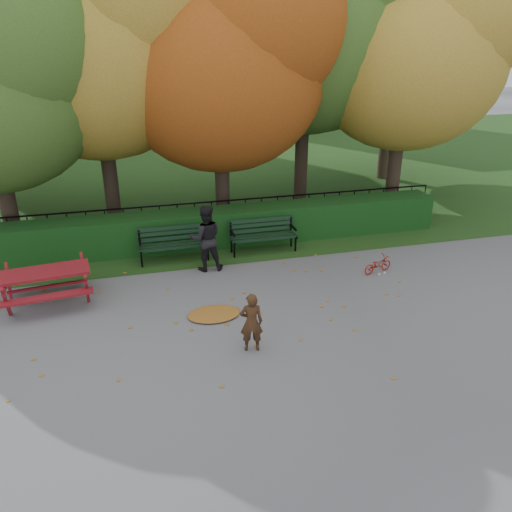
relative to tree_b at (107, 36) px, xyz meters
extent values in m
plane|color=slate|center=(2.44, -6.75, -5.40)|extent=(90.00, 90.00, 0.00)
plane|color=#1E3D18|center=(2.44, 7.25, -5.40)|extent=(90.00, 90.00, 0.00)
cube|color=#BFAF99|center=(10.44, 21.25, 0.60)|extent=(9.00, 6.00, 12.00)
cube|color=black|center=(2.44, -2.25, -4.90)|extent=(13.00, 0.90, 1.00)
cube|color=black|center=(2.44, -1.45, -5.32)|extent=(14.00, 0.04, 0.04)
cube|color=black|center=(2.44, -1.45, -4.40)|extent=(14.00, 0.04, 0.04)
cylinder|color=black|center=(-0.56, -1.45, -4.90)|extent=(0.03, 0.03, 1.00)
cylinder|color=black|center=(2.44, -1.45, -4.90)|extent=(0.03, 0.03, 1.00)
cylinder|color=black|center=(5.44, -1.45, -4.90)|extent=(0.03, 0.03, 1.00)
cylinder|color=black|center=(8.94, -1.45, -4.90)|extent=(0.03, 0.03, 1.00)
cylinder|color=black|center=(-3.06, -0.95, -4.09)|extent=(0.44, 0.44, 2.62)
sphere|color=#2D581E|center=(-2.08, -1.65, -0.02)|extent=(4.20, 4.20, 4.20)
cylinder|color=black|center=(-0.36, 0.25, -3.83)|extent=(0.44, 0.44, 3.15)
ellipsoid|color=olive|center=(-0.36, 0.25, -0.45)|extent=(6.40, 6.40, 5.76)
cylinder|color=black|center=(2.94, -0.55, -4.00)|extent=(0.44, 0.44, 2.80)
ellipsoid|color=maroon|center=(2.94, -0.55, -1.00)|extent=(6.00, 6.00, 5.40)
sphere|color=maroon|center=(3.99, -1.30, 0.35)|extent=(4.50, 4.50, 4.50)
cylinder|color=black|center=(5.94, 0.75, -3.65)|extent=(0.44, 0.44, 3.50)
ellipsoid|color=#2D581E|center=(5.94, 0.75, 0.10)|extent=(6.80, 6.80, 6.12)
cylinder|color=black|center=(8.64, -0.75, -3.92)|extent=(0.44, 0.44, 2.97)
ellipsoid|color=olive|center=(8.64, -0.75, -0.73)|extent=(5.80, 5.80, 5.22)
sphere|color=olive|center=(9.66, -1.47, 0.58)|extent=(4.35, 4.35, 4.35)
cylinder|color=black|center=(10.44, 3.25, -3.83)|extent=(0.44, 0.44, 3.15)
ellipsoid|color=#2D581E|center=(10.44, 3.25, -0.45)|extent=(6.00, 6.00, 5.40)
sphere|color=#2D581E|center=(11.49, 2.50, 0.90)|extent=(4.50, 4.50, 4.50)
cube|color=black|center=(1.14, -3.33, -4.96)|extent=(1.80, 0.12, 0.04)
cube|color=black|center=(1.14, -3.15, -4.96)|extent=(1.80, 0.12, 0.04)
cube|color=black|center=(1.14, -2.97, -4.96)|extent=(1.80, 0.12, 0.04)
cube|color=black|center=(1.14, -2.88, -4.85)|extent=(1.80, 0.05, 0.10)
cube|color=black|center=(1.14, -2.88, -4.70)|extent=(1.80, 0.05, 0.10)
cube|color=black|center=(1.14, -2.88, -4.57)|extent=(1.80, 0.05, 0.10)
cube|color=black|center=(0.29, -3.15, -4.98)|extent=(0.05, 0.55, 0.06)
cube|color=black|center=(0.29, -2.88, -4.76)|extent=(0.05, 0.05, 0.41)
cylinder|color=black|center=(0.29, -3.33, -5.18)|extent=(0.05, 0.05, 0.44)
cylinder|color=black|center=(0.29, -2.97, -5.18)|extent=(0.05, 0.05, 0.44)
cube|color=black|center=(0.29, -3.13, -4.78)|extent=(0.05, 0.45, 0.04)
cube|color=black|center=(1.99, -3.15, -4.98)|extent=(0.05, 0.55, 0.06)
cube|color=black|center=(1.99, -2.88, -4.76)|extent=(0.05, 0.05, 0.41)
cylinder|color=black|center=(1.99, -3.33, -5.18)|extent=(0.05, 0.05, 0.44)
cylinder|color=black|center=(1.99, -2.97, -5.18)|extent=(0.05, 0.05, 0.44)
cube|color=black|center=(1.99, -3.13, -4.78)|extent=(0.05, 0.45, 0.04)
cube|color=black|center=(3.54, -3.33, -4.96)|extent=(1.80, 0.12, 0.04)
cube|color=black|center=(3.54, -3.15, -4.96)|extent=(1.80, 0.12, 0.04)
cube|color=black|center=(3.54, -2.97, -4.96)|extent=(1.80, 0.12, 0.04)
cube|color=black|center=(3.54, -2.88, -4.85)|extent=(1.80, 0.05, 0.10)
cube|color=black|center=(3.54, -2.88, -4.70)|extent=(1.80, 0.05, 0.10)
cube|color=black|center=(3.54, -2.88, -4.57)|extent=(1.80, 0.05, 0.10)
cube|color=black|center=(2.69, -3.15, -4.98)|extent=(0.05, 0.55, 0.06)
cube|color=black|center=(2.69, -2.88, -4.76)|extent=(0.05, 0.05, 0.41)
cylinder|color=black|center=(2.69, -3.33, -5.18)|extent=(0.05, 0.05, 0.44)
cylinder|color=black|center=(2.69, -2.97, -5.18)|extent=(0.05, 0.05, 0.44)
cube|color=black|center=(2.69, -3.13, -4.78)|extent=(0.05, 0.45, 0.04)
cube|color=black|center=(4.39, -3.15, -4.98)|extent=(0.05, 0.55, 0.06)
cube|color=black|center=(4.39, -2.88, -4.76)|extent=(0.05, 0.05, 0.41)
cylinder|color=black|center=(4.39, -3.33, -5.18)|extent=(0.05, 0.05, 0.44)
cylinder|color=black|center=(4.39, -2.97, -5.18)|extent=(0.05, 0.05, 0.44)
cube|color=black|center=(4.39, -3.13, -4.78)|extent=(0.05, 0.45, 0.04)
cube|color=maroon|center=(-1.76, -4.72, -4.66)|extent=(1.89, 0.97, 0.06)
cube|color=maroon|center=(-1.69, -5.32, -4.96)|extent=(1.83, 0.47, 0.05)
cube|color=maroon|center=(-1.83, -4.12, -4.96)|extent=(1.83, 0.47, 0.05)
cube|color=maroon|center=(-2.49, -5.26, -5.00)|extent=(0.12, 0.52, 0.88)
cube|color=maroon|center=(-2.59, -4.36, -5.00)|extent=(0.12, 0.52, 0.88)
cube|color=maroon|center=(-2.54, -4.81, -4.74)|extent=(0.22, 1.36, 0.06)
cube|color=maroon|center=(-0.92, -5.08, -5.00)|extent=(0.12, 0.52, 0.88)
cube|color=maroon|center=(-1.03, -4.18, -5.00)|extent=(0.12, 0.52, 0.88)
cube|color=maroon|center=(-0.98, -4.63, -4.74)|extent=(0.22, 1.36, 0.06)
cube|color=maroon|center=(-1.76, -4.72, -5.00)|extent=(1.61, 0.25, 0.06)
ellipsoid|color=brown|center=(1.63, -6.16, -5.36)|extent=(1.31, 1.12, 0.08)
imported|color=#3B2312|center=(2.09, -7.57, -4.82)|extent=(0.46, 0.34, 1.17)
imported|color=black|center=(1.87, -3.85, -4.56)|extent=(0.85, 0.68, 1.68)
imported|color=maroon|center=(5.93, -5.11, -5.19)|extent=(0.87, 0.50, 0.43)
camera|label=1|loc=(0.19, -15.19, -0.07)|focal=35.00mm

